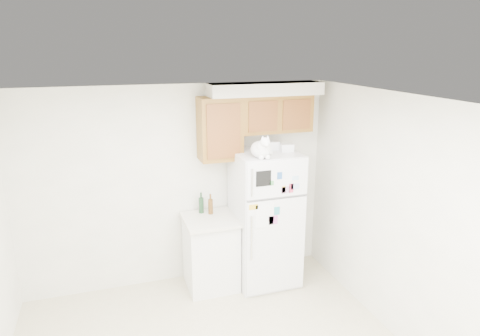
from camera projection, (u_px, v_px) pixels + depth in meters
name	position (u px, v px, depth m)	size (l,w,h in m)	color
room_shell	(227.00, 200.00, 3.60)	(3.84, 4.04, 2.52)	white
refrigerator	(265.00, 218.00, 5.33)	(0.76, 0.78, 1.70)	silver
base_counter	(211.00, 252.00, 5.30)	(0.64, 0.64, 0.92)	white
cat	(262.00, 149.00, 4.81)	(0.27, 0.40, 0.28)	white
storage_box_back	(271.00, 145.00, 5.23)	(0.18, 0.13, 0.10)	white
storage_box_front	(287.00, 148.00, 5.14)	(0.15, 0.11, 0.09)	white
bottle_green	(201.00, 203.00, 5.29)	(0.06, 0.06, 0.27)	#19381E
bottle_amber	(210.00, 204.00, 5.26)	(0.06, 0.06, 0.26)	#593814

